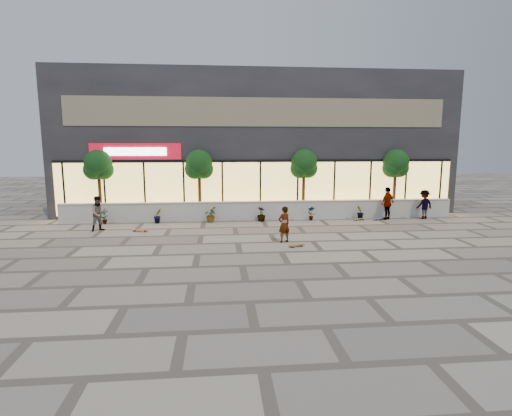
{
  "coord_description": "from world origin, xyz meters",
  "views": [
    {
      "loc": [
        -2.41,
        -15.03,
        4.18
      ],
      "look_at": [
        -0.72,
        2.97,
        1.3
      ],
      "focal_mm": 28.0,
      "sensor_mm": 36.0,
      "label": 1
    }
  ],
  "objects": [
    {
      "name": "shrub_c",
      "position": [
        -2.9,
        6.45,
        0.41
      ],
      "size": [
        0.68,
        0.77,
        0.81
      ],
      "primitive_type": "imported",
      "rotation": [
        0.0,
        0.0,
        1.64
      ],
      "color": "#113714",
      "rests_on": "ground"
    },
    {
      "name": "skateboard_right_near",
      "position": [
        5.37,
        6.2,
        0.08
      ],
      "size": [
        0.79,
        0.39,
        0.09
      ],
      "rotation": [
        0.0,
        0.0,
        0.26
      ],
      "color": "olive",
      "rests_on": "ground"
    },
    {
      "name": "tree_midwest",
      "position": [
        -3.5,
        7.7,
        2.99
      ],
      "size": [
        1.6,
        1.5,
        3.92
      ],
      "color": "#412D17",
      "rests_on": "ground"
    },
    {
      "name": "skateboard_right_far",
      "position": [
        6.5,
        6.2,
        0.08
      ],
      "size": [
        0.83,
        0.52,
        0.1
      ],
      "rotation": [
        0.0,
        0.0,
        0.42
      ],
      "color": "#605398",
      "rests_on": "ground"
    },
    {
      "name": "skater_center",
      "position": [
        0.36,
        1.61,
        0.78
      ],
      "size": [
        0.68,
        0.59,
        1.57
      ],
      "primitive_type": "imported",
      "rotation": [
        0.0,
        0.0,
        3.6
      ],
      "color": "silver",
      "rests_on": "ground"
    },
    {
      "name": "tree_east",
      "position": [
        8.0,
        7.7,
        2.99
      ],
      "size": [
        1.6,
        1.5,
        3.92
      ],
      "color": "#412D17",
      "rests_on": "ground"
    },
    {
      "name": "skater_right_far",
      "position": [
        9.16,
        6.3,
        0.83
      ],
      "size": [
        1.19,
        0.87,
        1.65
      ],
      "primitive_type": "imported",
      "rotation": [
        0.0,
        0.0,
        3.41
      ],
      "color": "maroon",
      "rests_on": "ground"
    },
    {
      "name": "tree_west",
      "position": [
        -9.0,
        7.7,
        2.99
      ],
      "size": [
        1.6,
        1.5,
        3.92
      ],
      "color": "#412D17",
      "rests_on": "ground"
    },
    {
      "name": "skater_left",
      "position": [
        -8.25,
        4.74,
        0.85
      ],
      "size": [
        1.05,
        1.01,
        1.71
      ],
      "primitive_type": "imported",
      "rotation": [
        0.0,
        0.0,
        0.61
      ],
      "color": "#8E725B",
      "rests_on": "ground"
    },
    {
      "name": "shrub_b",
      "position": [
        -5.7,
        6.45,
        0.41
      ],
      "size": [
        0.57,
        0.57,
        0.81
      ],
      "primitive_type": "imported",
      "rotation": [
        0.0,
        0.0,
        0.82
      ],
      "color": "#113714",
      "rests_on": "ground"
    },
    {
      "name": "shrub_d",
      "position": [
        -0.1,
        6.45,
        0.41
      ],
      "size": [
        0.64,
        0.64,
        0.81
      ],
      "primitive_type": "imported",
      "rotation": [
        0.0,
        0.0,
        2.46
      ],
      "color": "#113714",
      "rests_on": "ground"
    },
    {
      "name": "ground",
      "position": [
        0.0,
        0.0,
        0.0
      ],
      "size": [
        80.0,
        80.0,
        0.0
      ],
      "primitive_type": "plane",
      "color": "#A1988B",
      "rests_on": "ground"
    },
    {
      "name": "shrub_e",
      "position": [
        2.7,
        6.45,
        0.41
      ],
      "size": [
        0.46,
        0.35,
        0.81
      ],
      "primitive_type": "imported",
      "rotation": [
        0.0,
        0.0,
        3.28
      ],
      "color": "#113714",
      "rests_on": "ground"
    },
    {
      "name": "planter_wall",
      "position": [
        0.0,
        7.0,
        0.52
      ],
      "size": [
        22.0,
        0.42,
        1.04
      ],
      "color": "beige",
      "rests_on": "ground"
    },
    {
      "name": "tree_mideast",
      "position": [
        2.5,
        7.7,
        2.99
      ],
      "size": [
        1.6,
        1.5,
        3.92
      ],
      "color": "#412D17",
      "rests_on": "ground"
    },
    {
      "name": "skater_right_near",
      "position": [
        7.0,
        6.3,
        0.92
      ],
      "size": [
        1.15,
        0.97,
        1.84
      ],
      "primitive_type": "imported",
      "rotation": [
        0.0,
        0.0,
        3.72
      ],
      "color": "silver",
      "rests_on": "ground"
    },
    {
      "name": "skateboard_left",
      "position": [
        -6.25,
        4.37,
        0.09
      ],
      "size": [
        0.88,
        0.45,
        0.1
      ],
      "rotation": [
        0.0,
        0.0,
        -0.28
      ],
      "color": "red",
      "rests_on": "ground"
    },
    {
      "name": "shrub_a",
      "position": [
        -8.5,
        6.45,
        0.41
      ],
      "size": [
        0.43,
        0.29,
        0.81
      ],
      "primitive_type": "imported",
      "color": "#113714",
      "rests_on": "ground"
    },
    {
      "name": "shrub_f",
      "position": [
        5.5,
        6.45,
        0.41
      ],
      "size": [
        0.55,
        0.57,
        0.81
      ],
      "primitive_type": "imported",
      "rotation": [
        0.0,
        0.0,
        4.1
      ],
      "color": "#113714",
      "rests_on": "ground"
    },
    {
      "name": "retail_building",
      "position": [
        -0.0,
        12.49,
        4.25
      ],
      "size": [
        24.0,
        9.17,
        8.5
      ],
      "color": "#24242A",
      "rests_on": "ground"
    },
    {
      "name": "skateboard_center",
      "position": [
        0.75,
        0.75,
        0.07
      ],
      "size": [
        0.74,
        0.44,
        0.09
      ],
      "rotation": [
        0.0,
        0.0,
        0.38
      ],
      "color": "brown",
      "rests_on": "ground"
    }
  ]
}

